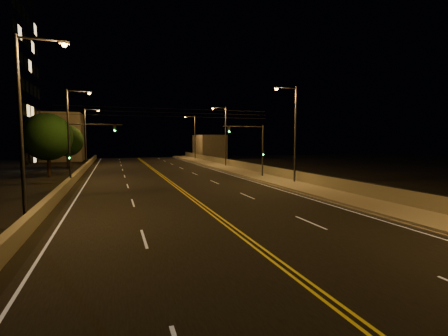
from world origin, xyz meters
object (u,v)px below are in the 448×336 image
object	(u,v)px
streetlight_2	(224,133)
streetlight_5	(71,130)
streetlight_1	(293,129)
streetlight_3	(194,135)
traffic_signal_right	(255,145)
streetlight_4	(26,119)
tree_2	(67,141)
streetlight_6	(87,133)
tree_1	(49,144)
tree_0	(47,137)
traffic_signal_left	(80,146)

from	to	relation	value
streetlight_2	streetlight_5	bearing A→B (deg)	-149.98
streetlight_1	streetlight_3	bearing A→B (deg)	90.00
streetlight_1	traffic_signal_right	bearing A→B (deg)	104.47
streetlight_2	streetlight_4	bearing A→B (deg)	-124.44
streetlight_3	streetlight_5	xyz separation A→B (m)	(-21.48, -33.59, 0.00)
traffic_signal_right	tree_2	distance (m)	33.22
streetlight_3	streetlight_6	size ratio (longest dim) A/B	1.00
streetlight_3	streetlight_2	bearing A→B (deg)	-90.00
streetlight_1	tree_1	distance (m)	34.06
tree_1	tree_2	xyz separation A→B (m)	(1.40, 7.82, 0.38)
streetlight_5	tree_0	size ratio (longest dim) A/B	1.26
traffic_signal_left	tree_0	size ratio (longest dim) A/B	0.81
traffic_signal_left	tree_0	world-z (taller)	tree_0
streetlight_2	tree_2	distance (m)	25.89
streetlight_4	traffic_signal_left	distance (m)	15.81
traffic_signal_right	streetlight_3	bearing A→B (deg)	87.64
streetlight_6	tree_0	bearing A→B (deg)	-101.62
traffic_signal_left	tree_0	distance (m)	10.45
traffic_signal_right	streetlight_1	bearing A→B (deg)	-75.53
streetlight_3	tree_0	world-z (taller)	streetlight_3
streetlight_1	streetlight_3	world-z (taller)	same
streetlight_1	streetlight_3	distance (m)	42.71
streetlight_4	tree_1	distance (m)	32.23
streetlight_3	streetlight_4	world-z (taller)	same
streetlight_3	tree_2	distance (m)	27.63
traffic_signal_left	streetlight_3	bearing A→B (deg)	61.06
streetlight_3	traffic_signal_left	size ratio (longest dim) A/B	1.57
traffic_signal_right	tree_0	distance (m)	25.13
streetlight_3	streetlight_6	distance (m)	24.23
traffic_signal_left	tree_1	world-z (taller)	tree_1
tree_1	tree_0	bearing A→B (deg)	-81.23
traffic_signal_right	traffic_signal_left	xyz separation A→B (m)	(-18.84, 0.00, 0.00)
traffic_signal_right	tree_2	bearing A→B (deg)	133.67
streetlight_1	streetlight_4	world-z (taller)	same
streetlight_4	tree_0	distance (m)	25.32
streetlight_2	traffic_signal_left	xyz separation A→B (m)	(-20.36, -15.64, -1.69)
streetlight_6	tree_0	world-z (taller)	streetlight_6
streetlight_5	streetlight_6	bearing A→B (deg)	90.00
streetlight_5	tree_1	world-z (taller)	streetlight_5
streetlight_4	traffic_signal_right	size ratio (longest dim) A/B	1.57
streetlight_2	tree_0	distance (m)	25.59
streetlight_2	tree_0	bearing A→B (deg)	-165.91
streetlight_1	tree_2	xyz separation A→B (m)	(-24.46, 29.92, -1.27)
streetlight_4	streetlight_5	size ratio (longest dim) A/B	1.00
streetlight_2	streetlight_3	distance (m)	21.18
streetlight_1	tree_0	xyz separation A→B (m)	(-24.80, 15.30, -0.73)
streetlight_6	tree_1	bearing A→B (deg)	-115.02
streetlight_2	tree_1	xyz separation A→B (m)	(-25.85, 0.58, -1.64)
streetlight_1	streetlight_4	size ratio (longest dim) A/B	1.00
streetlight_3	streetlight_4	bearing A→B (deg)	-112.25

